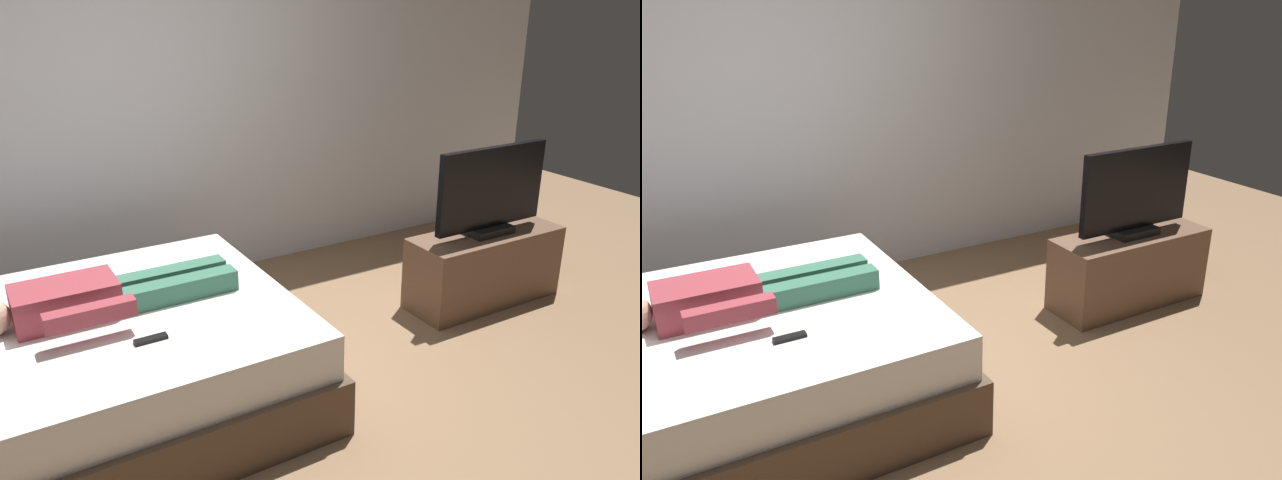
# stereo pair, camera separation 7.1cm
# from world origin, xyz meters

# --- Properties ---
(ground_plane) EXTENTS (10.00, 10.00, 0.00)m
(ground_plane) POSITION_xyz_m (0.00, 0.00, 0.00)
(ground_plane) COLOR #8C6B4C
(back_wall) EXTENTS (6.40, 0.10, 2.80)m
(back_wall) POSITION_xyz_m (0.40, 1.89, 1.40)
(back_wall) COLOR silver
(back_wall) RESTS_ON ground
(bed) EXTENTS (2.00, 1.62, 0.54)m
(bed) POSITION_xyz_m (-0.71, 0.46, 0.26)
(bed) COLOR brown
(bed) RESTS_ON ground
(person) EXTENTS (1.26, 0.46, 0.18)m
(person) POSITION_xyz_m (-0.68, 0.50, 0.62)
(person) COLOR #993842
(person) RESTS_ON bed
(remote) EXTENTS (0.15, 0.04, 0.02)m
(remote) POSITION_xyz_m (-0.53, 0.10, 0.55)
(remote) COLOR black
(remote) RESTS_ON bed
(tv_stand) EXTENTS (1.10, 0.40, 0.50)m
(tv_stand) POSITION_xyz_m (1.86, 0.42, 0.25)
(tv_stand) COLOR brown
(tv_stand) RESTS_ON ground
(tv) EXTENTS (0.88, 0.20, 0.59)m
(tv) POSITION_xyz_m (1.86, 0.42, 0.78)
(tv) COLOR black
(tv) RESTS_ON tv_stand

